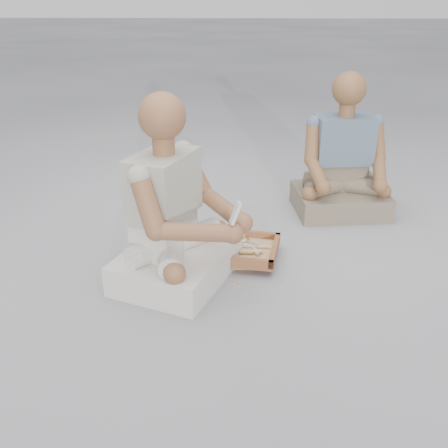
{
  "coord_description": "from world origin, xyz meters",
  "views": [
    {
      "loc": [
        0.08,
        -2.11,
        1.33
      ],
      "look_at": [
        -0.0,
        0.11,
        0.3
      ],
      "focal_mm": 40.0,
      "sensor_mm": 36.0,
      "label": 1
    }
  ],
  "objects_px": {
    "carved_panel": "(210,250)",
    "companion": "(342,168)",
    "tool_tray": "(237,249)",
    "craftsman": "(174,221)"
  },
  "relations": [
    {
      "from": "tool_tray",
      "to": "craftsman",
      "type": "distance_m",
      "value": 0.46
    },
    {
      "from": "tool_tray",
      "to": "companion",
      "type": "xyz_separation_m",
      "value": [
        0.67,
        0.7,
        0.24
      ]
    },
    {
      "from": "tool_tray",
      "to": "craftsman",
      "type": "relative_size",
      "value": 0.52
    },
    {
      "from": "companion",
      "to": "craftsman",
      "type": "bearing_deg",
      "value": 35.95
    },
    {
      "from": "carved_panel",
      "to": "companion",
      "type": "distance_m",
      "value": 1.08
    },
    {
      "from": "companion",
      "to": "tool_tray",
      "type": "bearing_deg",
      "value": 39.01
    },
    {
      "from": "carved_panel",
      "to": "tool_tray",
      "type": "relative_size",
      "value": 1.14
    },
    {
      "from": "tool_tray",
      "to": "craftsman",
      "type": "xyz_separation_m",
      "value": [
        -0.31,
        -0.21,
        0.26
      ]
    },
    {
      "from": "carved_panel",
      "to": "craftsman",
      "type": "distance_m",
      "value": 0.43
    },
    {
      "from": "carved_panel",
      "to": "companion",
      "type": "xyz_separation_m",
      "value": [
        0.82,
        0.64,
        0.28
      ]
    }
  ]
}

